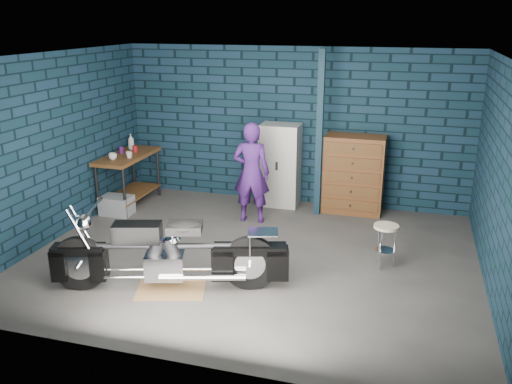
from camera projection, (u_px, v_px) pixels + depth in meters
The scene contains 16 objects.
ground at pixel (252, 257), 7.49m from camera, with size 6.00×6.00×0.00m, color #524E4C.
room_walls at pixel (264, 113), 7.41m from camera, with size 6.02×5.01×2.71m.
support_post at pixel (319, 135), 8.71m from camera, with size 0.10×0.10×2.70m, color #112937.
workbench at pixel (129, 180), 9.42m from camera, with size 0.60×1.40×0.91m, color brown.
drip_mat at pixel (171, 288), 6.62m from camera, with size 0.82×0.62×0.01m, color #8F623E.
motorcycle at pixel (169, 248), 6.46m from camera, with size 2.42×0.66×1.07m, color black, non-canonical shape.
person at pixel (251, 173), 8.57m from camera, with size 0.59×0.39×1.62m, color #4A1F76.
storage_bin at pixel (117, 205), 9.05m from camera, with size 0.51×0.36×0.31m, color gray.
locker at pixel (280, 165), 9.35m from camera, with size 0.67×0.48×1.43m, color beige.
tool_chest at pixel (354, 174), 9.03m from camera, with size 0.98×0.54×1.31m, color brown.
shop_stool at pixel (385, 246), 7.10m from camera, with size 0.32×0.32×0.59m, color beige, non-canonical shape.
cup_a at pixel (113, 156), 8.93m from camera, with size 0.14×0.14×0.11m, color beige.
cup_b at pixel (129, 155), 9.04m from camera, with size 0.11×0.11×0.10m, color beige.
mug_purple at pixel (121, 150), 9.34m from camera, with size 0.08×0.08×0.11m, color #48175C.
mug_red at pixel (135, 149), 9.42m from camera, with size 0.08×0.08×0.11m, color #A21518.
bottle at pixel (131, 142), 9.59m from camera, with size 0.11×0.11×0.28m, color gray.
Camera 1 is at (1.95, -6.56, 3.18)m, focal length 38.00 mm.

